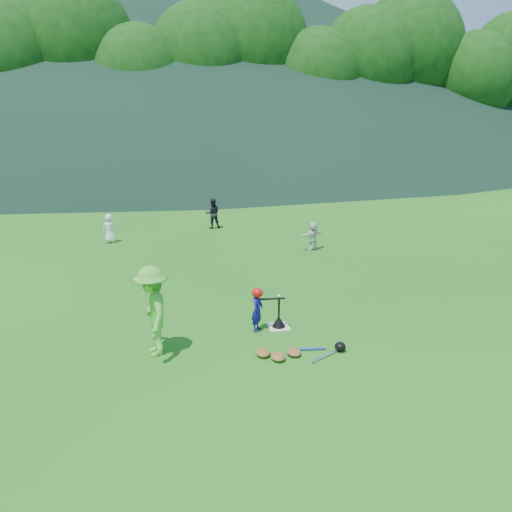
% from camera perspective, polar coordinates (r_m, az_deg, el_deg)
% --- Properties ---
extents(ground, '(120.00, 120.00, 0.00)m').
position_cam_1_polar(ground, '(11.15, 2.60, -8.12)').
color(ground, '#185E15').
rests_on(ground, ground).
extents(home_plate, '(0.45, 0.45, 0.02)m').
position_cam_1_polar(home_plate, '(11.14, 2.60, -8.08)').
color(home_plate, silver).
rests_on(home_plate, ground).
extents(baseball, '(0.08, 0.08, 0.08)m').
position_cam_1_polar(baseball, '(10.85, 2.65, -4.59)').
color(baseball, white).
rests_on(baseball, batting_tee).
extents(batter_child, '(0.38, 0.42, 0.96)m').
position_cam_1_polar(batter_child, '(10.79, 0.15, -6.19)').
color(batter_child, navy).
rests_on(batter_child, ground).
extents(adult_coach, '(0.77, 1.22, 1.80)m').
position_cam_1_polar(adult_coach, '(9.87, -11.74, -6.19)').
color(adult_coach, '#53BD37').
rests_on(adult_coach, ground).
extents(fielder_a, '(0.51, 0.33, 1.03)m').
position_cam_1_polar(fielder_a, '(18.39, -16.39, 3.04)').
color(fielder_a, white).
rests_on(fielder_a, ground).
extents(fielder_b, '(0.58, 0.46, 1.19)m').
position_cam_1_polar(fielder_b, '(19.82, -4.97, 4.87)').
color(fielder_b, black).
rests_on(fielder_b, ground).
extents(fielder_d, '(0.95, 0.61, 0.98)m').
position_cam_1_polar(fielder_d, '(16.84, 6.52, 2.29)').
color(fielder_d, silver).
rests_on(fielder_d, ground).
extents(batting_tee, '(0.30, 0.30, 0.68)m').
position_cam_1_polar(batting_tee, '(11.09, 2.61, -7.52)').
color(batting_tee, black).
rests_on(batting_tee, home_plate).
extents(batter_gear, '(0.73, 0.26, 0.32)m').
position_cam_1_polar(batter_gear, '(10.65, 0.27, -4.27)').
color(batter_gear, red).
rests_on(batter_gear, ground).
extents(equipment_pile, '(1.80, 0.68, 0.19)m').
position_cam_1_polar(equipment_pile, '(9.97, 4.39, -10.92)').
color(equipment_pile, olive).
rests_on(equipment_pile, ground).
extents(outfield_fence, '(70.07, 0.08, 1.33)m').
position_cam_1_polar(outfield_fence, '(38.08, -7.85, 10.73)').
color(outfield_fence, gray).
rests_on(outfield_fence, ground).
extents(tree_line, '(70.04, 11.40, 14.82)m').
position_cam_1_polar(tree_line, '(43.83, -8.56, 21.34)').
color(tree_line, '#382314').
rests_on(tree_line, ground).
extents(distant_hills, '(155.00, 140.00, 32.00)m').
position_cam_1_polar(distant_hills, '(92.31, -15.93, 22.74)').
color(distant_hills, black).
rests_on(distant_hills, ground).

